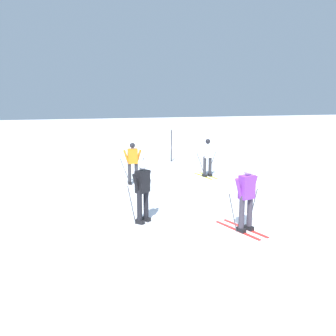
{
  "coord_description": "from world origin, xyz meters",
  "views": [
    {
      "loc": [
        -5.37,
        -7.59,
        3.21
      ],
      "look_at": [
        -0.24,
        3.84,
        0.9
      ],
      "focal_mm": 36.93,
      "sensor_mm": 36.0,
      "label": 1
    }
  ],
  "objects_px": {
    "skier_black": "(142,191)",
    "skier_orange": "(133,162)",
    "skier_white": "(207,157)",
    "skier_purple": "(246,197)",
    "trail_marker_pole": "(171,146)"
  },
  "relations": [
    {
      "from": "skier_black",
      "to": "skier_orange",
      "type": "bearing_deg",
      "value": 74.74
    },
    {
      "from": "skier_white",
      "to": "skier_purple",
      "type": "height_order",
      "value": "same"
    },
    {
      "from": "skier_white",
      "to": "trail_marker_pole",
      "type": "bearing_deg",
      "value": 86.28
    },
    {
      "from": "skier_purple",
      "to": "skier_orange",
      "type": "relative_size",
      "value": 1.0
    },
    {
      "from": "skier_black",
      "to": "skier_orange",
      "type": "distance_m",
      "value": 4.71
    },
    {
      "from": "trail_marker_pole",
      "to": "skier_white",
      "type": "bearing_deg",
      "value": -93.72
    },
    {
      "from": "skier_black",
      "to": "trail_marker_pole",
      "type": "xyz_separation_m",
      "value": [
        5.08,
        9.16,
        -0.01
      ]
    },
    {
      "from": "skier_purple",
      "to": "skier_orange",
      "type": "height_order",
      "value": "same"
    },
    {
      "from": "skier_black",
      "to": "skier_purple",
      "type": "relative_size",
      "value": 1.0
    },
    {
      "from": "skier_white",
      "to": "skier_purple",
      "type": "xyz_separation_m",
      "value": [
        -2.61,
        -6.32,
        0.0
      ]
    },
    {
      "from": "skier_white",
      "to": "skier_purple",
      "type": "bearing_deg",
      "value": -112.44
    },
    {
      "from": "skier_white",
      "to": "skier_orange",
      "type": "height_order",
      "value": "same"
    },
    {
      "from": "skier_white",
      "to": "skier_orange",
      "type": "xyz_separation_m",
      "value": [
        -3.55,
        -0.1,
        0.0
      ]
    },
    {
      "from": "skier_black",
      "to": "skier_purple",
      "type": "height_order",
      "value": "same"
    },
    {
      "from": "skier_black",
      "to": "skier_orange",
      "type": "relative_size",
      "value": 1.0
    }
  ]
}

